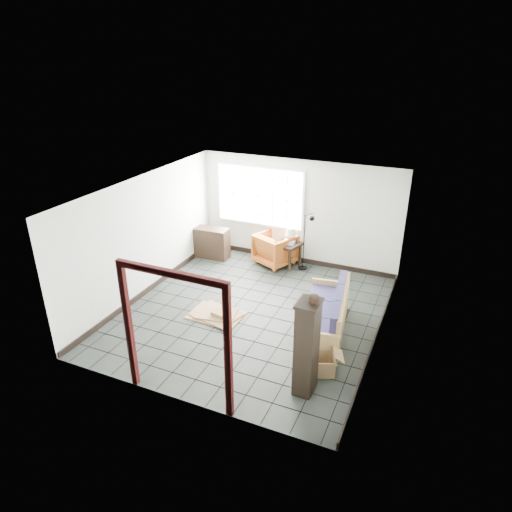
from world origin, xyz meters
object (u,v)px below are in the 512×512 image
at_px(futon_sofa, 327,317).
at_px(armchair, 275,247).
at_px(tall_shelf, 307,347).
at_px(side_table, 288,247).

bearing_deg(futon_sofa, armchair, 120.79).
bearing_deg(futon_sofa, tall_shelf, -94.27).
relative_size(armchair, side_table, 1.29).
relative_size(side_table, tall_shelf, 0.42).
height_order(futon_sofa, tall_shelf, tall_shelf).
xyz_separation_m(armchair, side_table, (0.32, -0.00, 0.06)).
bearing_deg(armchair, futon_sofa, 153.37).
xyz_separation_m(futon_sofa, armchair, (-2.01, 2.45, 0.11)).
relative_size(futon_sofa, side_table, 3.10).
height_order(side_table, tall_shelf, tall_shelf).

